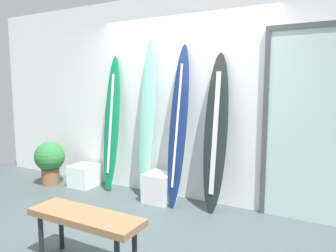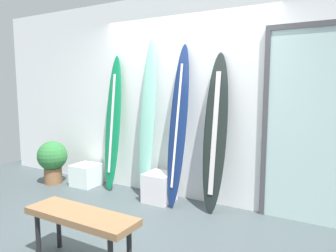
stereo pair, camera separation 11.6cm
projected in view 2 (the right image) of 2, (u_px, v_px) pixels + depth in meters
The scene contains 11 objects.
ground at pixel (130, 232), 3.50m from camera, with size 8.00×8.00×0.04m, color #434D51.
wall_back at pixel (186, 98), 4.43m from camera, with size 7.20×0.20×2.80m, color white.
surfboard_emerald at pixel (113, 123), 4.76m from camera, with size 0.27×0.31×2.01m.
surfboard_seafoam at pixel (147, 119), 4.45m from camera, with size 0.26×0.32×2.22m.
surfboard_navy at pixel (178, 126), 4.13m from camera, with size 0.25×0.45×2.11m.
surfboard_charcoal at pixel (215, 134), 3.93m from camera, with size 0.31×0.37×1.98m.
display_block_left at pixel (159, 187), 4.34m from camera, with size 0.37×0.37×0.39m.
display_block_center at pixel (86, 175), 5.04m from camera, with size 0.39×0.39×0.34m.
glass_door at pixel (309, 123), 3.55m from camera, with size 1.02×0.06×2.25m.
potted_plant at pixel (52, 159), 5.12m from camera, with size 0.47×0.47×0.69m.
bench at pixel (81, 219), 2.76m from camera, with size 1.07×0.33×0.48m.
Camera 2 is at (2.04, -2.66, 1.57)m, focal length 34.21 mm.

